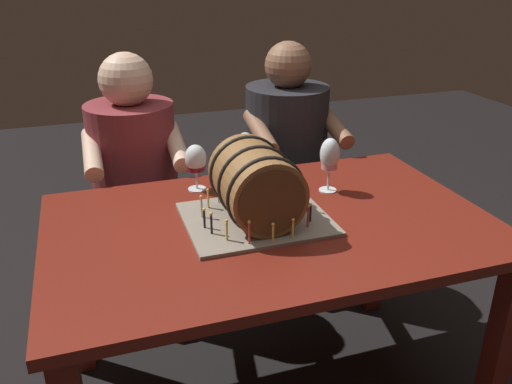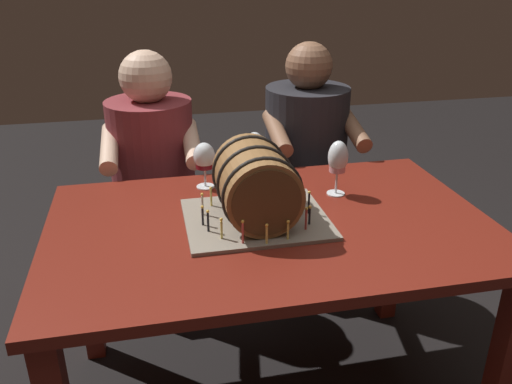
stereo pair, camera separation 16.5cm
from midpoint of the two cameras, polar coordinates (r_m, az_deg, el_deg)
name	(u,v)px [view 2 (the right image)]	position (r m, az deg, el deg)	size (l,w,h in m)	color
dining_table	(270,250)	(1.74, 4.30, -6.40)	(1.41, 0.89, 0.74)	maroon
barrel_cake	(256,187)	(1.64, 2.87, 0.48)	(0.45, 0.37, 0.25)	gray
wine_glass_rose	(338,159)	(1.86, 11.36, 3.42)	(0.07, 0.07, 0.20)	white
wine_glass_red	(204,158)	(1.89, -3.14, 3.64)	(0.08, 0.08, 0.17)	white
wine_glass_empty	(255,147)	(1.92, 2.31, 4.81)	(0.07, 0.07, 0.20)	white
person_seated_left	(155,190)	(2.39, -8.93, 0.19)	(0.40, 0.48, 1.17)	#4C1B1E
person_seated_right	(305,175)	(2.51, 7.17, 1.76)	(0.41, 0.48, 1.18)	black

